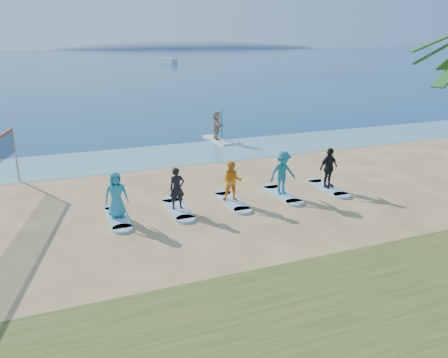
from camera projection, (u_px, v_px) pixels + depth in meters
name	position (u px, v px, depth m)	size (l,w,h in m)	color
ground	(260.00, 222.00, 15.65)	(600.00, 600.00, 0.00)	tan
shallow_water	(178.00, 154.00, 24.93)	(600.00, 600.00, 0.00)	teal
ocean	(63.00, 58.00, 157.12)	(600.00, 600.00, 0.00)	navy
island_ridge	(193.00, 49.00, 314.56)	(220.00, 56.00, 18.00)	slate
paddleboard	(217.00, 140.00, 28.21)	(0.70, 3.00, 0.12)	silver
paddleboarder	(217.00, 125.00, 27.92)	(1.66, 0.53, 1.79)	tan
boat_offshore_b	(168.00, 64.00, 120.06)	(2.11, 6.16, 1.45)	silver
surfboard_0	(118.00, 218.00, 15.92)	(0.70, 2.20, 0.09)	#8BBAD8
student_0	(116.00, 195.00, 15.64)	(0.83, 0.54, 1.70)	teal
surfboard_1	(178.00, 209.00, 16.72)	(0.70, 2.20, 0.09)	#8BBAD8
student_1	(177.00, 188.00, 16.46)	(0.58, 0.38, 1.60)	black
surfboard_2	(232.00, 201.00, 17.52)	(0.70, 2.20, 0.09)	#8BBAD8
student_2	(232.00, 181.00, 17.26)	(0.78, 0.61, 1.61)	orange
surfboard_3	(282.00, 194.00, 18.32)	(0.70, 2.20, 0.09)	#8BBAD8
student_3	(283.00, 173.00, 18.03)	(1.18, 0.68, 1.82)	#1B7282
surfboard_4	(327.00, 188.00, 19.12)	(0.70, 2.20, 0.09)	#8BBAD8
student_4	(329.00, 168.00, 18.84)	(1.03, 0.43, 1.75)	black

